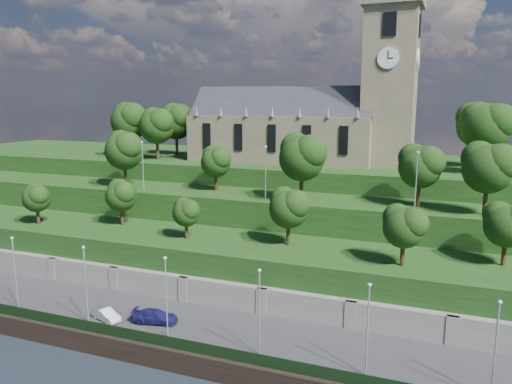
% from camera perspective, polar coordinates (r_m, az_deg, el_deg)
% --- Properties ---
extents(ground, '(320.00, 320.00, 0.00)m').
position_cam_1_polar(ground, '(51.92, -9.47, -19.52)').
color(ground, '#1B252C').
rests_on(ground, ground).
extents(promenade, '(160.00, 12.00, 2.00)m').
position_cam_1_polar(promenade, '(56.04, -6.27, -15.88)').
color(promenade, '#2D2D30').
rests_on(promenade, ground).
extents(quay_wall, '(160.00, 0.50, 2.20)m').
position_cam_1_polar(quay_wall, '(51.34, -9.54, -18.49)').
color(quay_wall, black).
rests_on(quay_wall, ground).
extents(fence, '(160.00, 0.10, 1.20)m').
position_cam_1_polar(fence, '(51.12, -9.21, -16.70)').
color(fence, black).
rests_on(fence, promenade).
extents(retaining_wall, '(160.00, 2.10, 5.00)m').
position_cam_1_polar(retaining_wall, '(60.28, -3.64, -12.29)').
color(retaining_wall, slate).
rests_on(retaining_wall, ground).
extents(embankment_lower, '(160.00, 12.00, 8.00)m').
position_cam_1_polar(embankment_lower, '(64.87, -1.40, -9.15)').
color(embankment_lower, '#173812').
rests_on(embankment_lower, ground).
extents(embankment_upper, '(160.00, 10.00, 12.00)m').
position_cam_1_polar(embankment_upper, '(74.06, 1.87, -5.00)').
color(embankment_upper, '#173812').
rests_on(embankment_upper, ground).
extents(hilltop, '(160.00, 32.00, 15.00)m').
position_cam_1_polar(hilltop, '(93.26, 6.14, -0.84)').
color(hilltop, '#173812').
rests_on(hilltop, ground).
extents(church, '(38.60, 12.35, 27.60)m').
position_cam_1_polar(church, '(87.40, 6.15, 8.33)').
color(church, '#6A604A').
rests_on(church, hilltop).
extents(trees_lower, '(66.23, 8.62, 7.25)m').
position_cam_1_polar(trees_lower, '(61.69, 1.22, -1.93)').
color(trees_lower, black).
rests_on(trees_lower, embankment_lower).
extents(trees_upper, '(59.45, 8.45, 9.39)m').
position_cam_1_polar(trees_upper, '(69.36, 5.17, 3.96)').
color(trees_upper, black).
rests_on(trees_upper, embankment_upper).
extents(trees_hilltop, '(76.75, 16.65, 10.51)m').
position_cam_1_polar(trees_hilltop, '(86.08, 5.71, 7.84)').
color(trees_hilltop, black).
rests_on(trees_hilltop, hilltop).
extents(lamp_posts_promenade, '(60.36, 0.36, 8.59)m').
position_cam_1_polar(lamp_posts_promenade, '(51.77, -10.22, -11.13)').
color(lamp_posts_promenade, '#B2B2B7').
rests_on(lamp_posts_promenade, promenade).
extents(lamp_posts_upper, '(40.36, 0.36, 7.59)m').
position_cam_1_polar(lamp_posts_upper, '(69.16, 1.10, 2.69)').
color(lamp_posts_upper, '#B2B2B7').
rests_on(lamp_posts_upper, embankment_upper).
extents(car_middle, '(4.16, 2.60, 1.29)m').
position_cam_1_polar(car_middle, '(58.62, -16.76, -13.28)').
color(car_middle, silver).
rests_on(car_middle, promenade).
extents(car_right, '(5.27, 3.00, 1.44)m').
position_cam_1_polar(car_right, '(56.76, -11.44, -13.76)').
color(car_right, navy).
rests_on(car_right, promenade).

